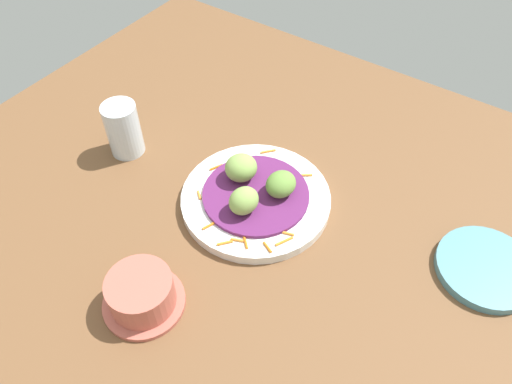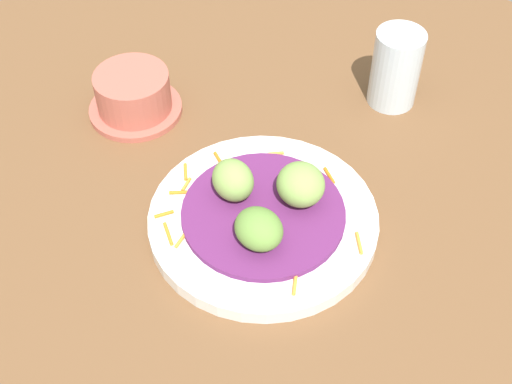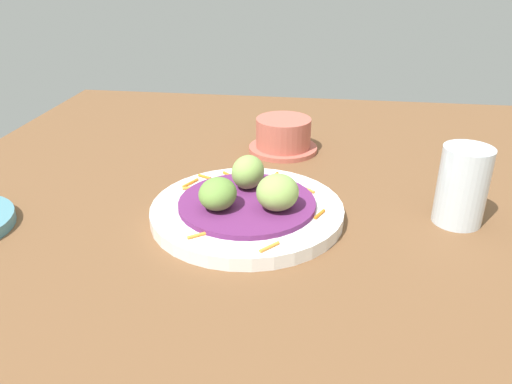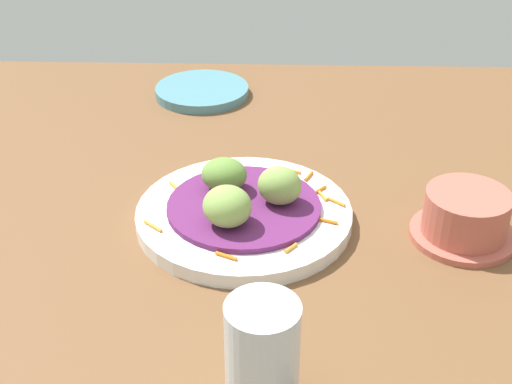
% 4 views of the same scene
% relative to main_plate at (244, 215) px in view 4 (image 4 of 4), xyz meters
% --- Properties ---
extents(table_surface, '(1.10, 1.10, 0.02)m').
position_rel_main_plate_xyz_m(table_surface, '(-0.05, 0.04, -0.02)').
color(table_surface, brown).
rests_on(table_surface, ground).
extents(main_plate, '(0.26, 0.26, 0.02)m').
position_rel_main_plate_xyz_m(main_plate, '(0.00, 0.00, 0.00)').
color(main_plate, white).
rests_on(main_plate, table_surface).
extents(cabbage_bed, '(0.18, 0.18, 0.01)m').
position_rel_main_plate_xyz_m(cabbage_bed, '(0.00, -0.00, 0.01)').
color(cabbage_bed, '#60235B').
rests_on(cabbage_bed, main_plate).
extents(carrot_garnish, '(0.23, 0.20, 0.00)m').
position_rel_main_plate_xyz_m(carrot_garnish, '(-0.03, -0.01, 0.01)').
color(carrot_garnish, orange).
rests_on(carrot_garnish, main_plate).
extents(guac_scoop_left, '(0.06, 0.05, 0.04)m').
position_rel_main_plate_xyz_m(guac_scoop_left, '(0.03, -0.03, 0.04)').
color(guac_scoop_left, olive).
rests_on(guac_scoop_left, cabbage_bed).
extents(guac_scoop_center, '(0.07, 0.07, 0.05)m').
position_rel_main_plate_xyz_m(guac_scoop_center, '(0.02, 0.04, 0.04)').
color(guac_scoop_center, '#84A851').
rests_on(guac_scoop_center, cabbage_bed).
extents(guac_scoop_right, '(0.06, 0.05, 0.05)m').
position_rel_main_plate_xyz_m(guac_scoop_right, '(-0.04, -0.01, 0.04)').
color(guac_scoop_right, '#84A851').
rests_on(guac_scoop_right, cabbage_bed).
extents(side_plate_small, '(0.15, 0.15, 0.01)m').
position_rel_main_plate_xyz_m(side_plate_small, '(0.09, -0.37, -0.00)').
color(side_plate_small, teal).
rests_on(side_plate_small, table_surface).
extents(terracotta_bowl, '(0.12, 0.12, 0.06)m').
position_rel_main_plate_xyz_m(terracotta_bowl, '(-0.25, 0.02, 0.02)').
color(terracotta_bowl, '#B75B4C').
rests_on(terracotta_bowl, table_surface).
extents(water_glass, '(0.06, 0.06, 0.10)m').
position_rel_main_plate_xyz_m(water_glass, '(-0.03, 0.27, 0.04)').
color(water_glass, silver).
rests_on(water_glass, table_surface).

